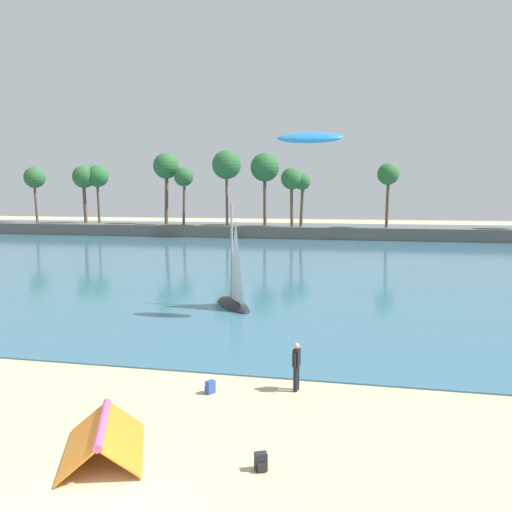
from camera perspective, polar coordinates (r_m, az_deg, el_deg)
sea at (r=69.70m, az=7.60°, el=1.15°), size 220.00×101.45×0.06m
palm_headland at (r=80.56m, az=5.36°, el=4.63°), size 115.29×6.75×13.16m
folded_kite at (r=14.94m, az=-15.96°, el=-17.66°), size 3.01×3.55×0.90m
person_at_waterline at (r=18.54m, az=4.33°, el=-11.50°), size 0.25×0.55×1.67m
backpack_near_kite at (r=13.87m, az=0.53°, el=-21.09°), size 0.36×0.35×0.44m
backpack_by_trailer at (r=18.54m, az=-4.92°, el=-13.75°), size 0.37×0.36×0.44m
sailboat_near_shore at (r=31.51m, az=-2.40°, el=-4.36°), size 3.53×4.46×6.45m
kite_aloft_high_over_bay at (r=28.13m, az=5.76°, el=12.43°), size 3.40×1.35×0.87m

